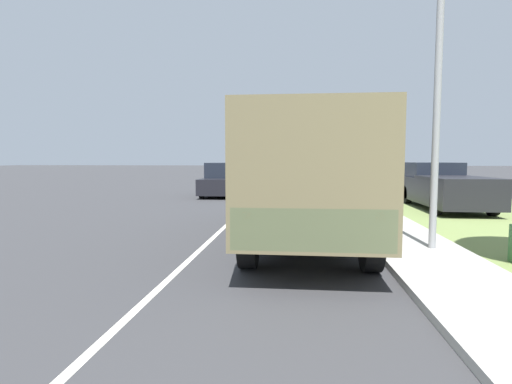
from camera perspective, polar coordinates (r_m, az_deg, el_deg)
The scene contains 9 objects.
ground_plane at distance 35.88m, azimuth 2.61°, elevation 1.63°, with size 180.00×180.00×0.00m, color #38383A.
lane_centre_stripe at distance 35.88m, azimuth 2.61°, elevation 1.63°, with size 0.12×120.00×0.00m.
sidewalk_right at distance 35.91m, azimuth 9.80°, elevation 1.66°, with size 1.80×120.00×0.12m.
grass_strip_right at distance 36.48m, azimuth 16.71°, elevation 1.50°, with size 7.00×120.00×0.02m.
military_truck at distance 9.34m, azimuth 7.17°, elevation 2.83°, with size 2.39×7.97×2.78m.
car_nearest_ahead at distance 20.94m, azimuth -4.79°, elevation 1.55°, with size 1.75×4.39×1.73m.
car_second_ahead at distance 34.85m, azimuth 5.43°, elevation 2.60°, with size 1.89×4.29×1.44m.
pickup_truck at distance 17.01m, azimuth 25.16°, elevation 0.73°, with size 2.05×5.46×1.76m.
lamp_post at distance 8.88m, azimuth 23.25°, elevation 17.98°, with size 1.69×0.24×6.46m.
Camera 1 is at (2.02, 4.23, 1.90)m, focal length 28.00 mm.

